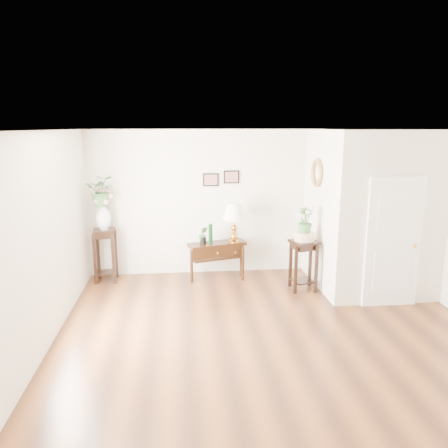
{
  "coord_description": "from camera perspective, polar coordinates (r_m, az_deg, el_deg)",
  "views": [
    {
      "loc": [
        -1.25,
        -5.58,
        2.84
      ],
      "look_at": [
        -0.54,
        1.3,
        1.3
      ],
      "focal_mm": 35.0,
      "sensor_mm": 36.0,
      "label": 1
    }
  ],
  "objects": [
    {
      "name": "art_print_right",
      "position": [
        8.43,
        0.98,
        6.16
      ],
      "size": [
        0.3,
        0.02,
        0.25
      ],
      "primitive_type": "cube",
      "color": "black",
      "rests_on": "wall_back"
    },
    {
      "name": "console_table",
      "position": [
        8.28,
        -0.93,
        -4.86
      ],
      "size": [
        1.14,
        0.65,
        0.72
      ],
      "primitive_type": "cube",
      "rotation": [
        0.0,
        0.0,
        0.29
      ],
      "color": "black",
      "rests_on": "floor"
    },
    {
      "name": "wall_back",
      "position": [
        8.55,
        2.62,
        2.86
      ],
      "size": [
        6.0,
        0.02,
        2.8
      ],
      "primitive_type": "cube",
      "color": "silver",
      "rests_on": "ground"
    },
    {
      "name": "wall_front",
      "position": [
        3.42,
        16.61,
        -12.95
      ],
      "size": [
        6.0,
        0.02,
        2.8
      ],
      "primitive_type": "cube",
      "color": "silver",
      "rests_on": "ground"
    },
    {
      "name": "green_vase",
      "position": [
        8.13,
        -1.77,
        -1.31
      ],
      "size": [
        0.08,
        0.08,
        0.36
      ],
      "primitive_type": "cylinder",
      "rotation": [
        0.0,
        0.0,
        0.12
      ],
      "color": "black",
      "rests_on": "console_table"
    },
    {
      "name": "plant_stand_b",
      "position": [
        7.88,
        10.3,
        -5.31
      ],
      "size": [
        0.52,
        0.52,
        0.9
      ],
      "primitive_type": "cube",
      "rotation": [
        0.0,
        0.0,
        0.28
      ],
      "color": "black",
      "rests_on": "floor"
    },
    {
      "name": "art_print_left",
      "position": [
        8.39,
        -1.75,
        5.79
      ],
      "size": [
        0.3,
        0.02,
        0.25
      ],
      "primitive_type": "cube",
      "color": "black",
      "rests_on": "wall_back"
    },
    {
      "name": "ceiling",
      "position": [
        5.72,
        6.89,
        12.08
      ],
      "size": [
        6.0,
        5.5,
        0.02
      ],
      "primitive_type": "cube",
      "color": "white",
      "rests_on": "ground"
    },
    {
      "name": "partition",
      "position": [
        8.21,
        18.31,
        1.83
      ],
      "size": [
        1.8,
        1.95,
        2.8
      ],
      "primitive_type": "cube",
      "color": "silver",
      "rests_on": "floor"
    },
    {
      "name": "wall_ornament",
      "position": [
        7.9,
        11.99,
        6.56
      ],
      "size": [
        0.07,
        0.51,
        0.51
      ],
      "primitive_type": "torus",
      "rotation": [
        0.0,
        1.57,
        0.0
      ],
      "color": "#AC8643",
      "rests_on": "partition"
    },
    {
      "name": "ceramic_bowl",
      "position": [
        7.73,
        10.45,
        -1.57
      ],
      "size": [
        0.43,
        0.43,
        0.15
      ],
      "primitive_type": "cylinder",
      "rotation": [
        0.0,
        0.0,
        0.31
      ],
      "color": "#EAE4C7",
      "rests_on": "plant_stand_b"
    },
    {
      "name": "lily_arrangement",
      "position": [
        8.2,
        -15.69,
        4.0
      ],
      "size": [
        0.53,
        0.47,
        0.57
      ],
      "primitive_type": "imported",
      "rotation": [
        0.0,
        0.0,
        0.04
      ],
      "color": "#387236",
      "rests_on": "porcelain_vase"
    },
    {
      "name": "floor",
      "position": [
        6.39,
        6.21,
        -13.91
      ],
      "size": [
        6.0,
        5.5,
        0.02
      ],
      "primitive_type": "cube",
      "color": "brown",
      "rests_on": "ground"
    },
    {
      "name": "door",
      "position": [
        7.41,
        21.24,
        -2.29
      ],
      "size": [
        0.9,
        0.05,
        2.1
      ],
      "primitive_type": "cube",
      "color": "white",
      "rests_on": "floor"
    },
    {
      "name": "porcelain_vase",
      "position": [
        8.28,
        -15.5,
        0.85
      ],
      "size": [
        0.37,
        0.37,
        0.49
      ],
      "primitive_type": null,
      "rotation": [
        0.0,
        0.0,
        -0.43
      ],
      "color": "white",
      "rests_on": "plant_stand_a"
    },
    {
      "name": "table_lamp",
      "position": [
        8.13,
        1.32,
        -0.01
      ],
      "size": [
        0.51,
        0.51,
        0.75
      ],
      "primitive_type": "cube",
      "rotation": [
        0.0,
        0.0,
        0.2
      ],
      "color": "#C58220",
      "rests_on": "console_table"
    },
    {
      "name": "narcissus",
      "position": [
        7.67,
        10.53,
        0.38
      ],
      "size": [
        0.3,
        0.3,
        0.46
      ],
      "primitive_type": "imported",
      "rotation": [
        0.0,
        0.0,
        0.21
      ],
      "color": "#387236",
      "rests_on": "ceramic_bowl"
    },
    {
      "name": "wall_left",
      "position": [
        6.03,
        -22.59,
        -2.24
      ],
      "size": [
        0.02,
        5.5,
        2.8
      ],
      "primitive_type": "cube",
      "color": "silver",
      "rests_on": "ground"
    },
    {
      "name": "plant_stand_a",
      "position": [
        8.45,
        -15.21,
        -3.97
      ],
      "size": [
        0.43,
        0.43,
        1.0
      ],
      "primitive_type": "cube",
      "rotation": [
        0.0,
        0.0,
        0.12
      ],
      "color": "black",
      "rests_on": "floor"
    },
    {
      "name": "potted_plant",
      "position": [
        8.13,
        -2.76,
        -1.48
      ],
      "size": [
        0.17,
        0.14,
        0.3
      ],
      "primitive_type": "imported",
      "rotation": [
        0.0,
        0.0,
        -0.03
      ],
      "color": "#387236",
      "rests_on": "console_table"
    }
  ]
}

